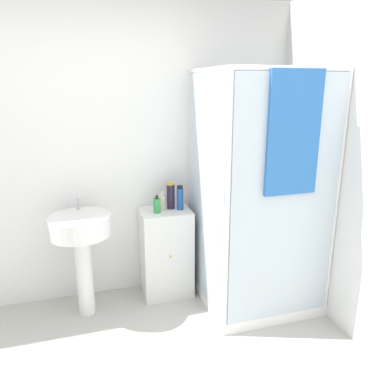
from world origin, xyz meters
name	(u,v)px	position (x,y,z in m)	size (l,w,h in m)	color
wall_back	(100,155)	(0.00, 1.70, 1.25)	(6.40, 0.06, 2.50)	white
shower_enclosure	(253,245)	(1.16, 1.12, 0.54)	(0.91, 0.94, 1.94)	white
vanity_cabinet	(166,252)	(0.50, 1.49, 0.39)	(0.43, 0.37, 0.79)	silver
sink	(81,239)	(-0.20, 1.37, 0.66)	(0.48, 0.48, 0.98)	white
soap_dispenser	(157,205)	(0.42, 1.44, 0.85)	(0.06, 0.06, 0.15)	green
shampoo_bottle_tall_black	(171,196)	(0.56, 1.52, 0.90)	(0.07, 0.07, 0.23)	#281E33
shampoo_bottle_blue	(180,198)	(0.63, 1.47, 0.89)	(0.06, 0.06, 0.21)	#1E4C93
lotion_bottle_white	(162,202)	(0.48, 1.53, 0.85)	(0.06, 0.06, 0.16)	beige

